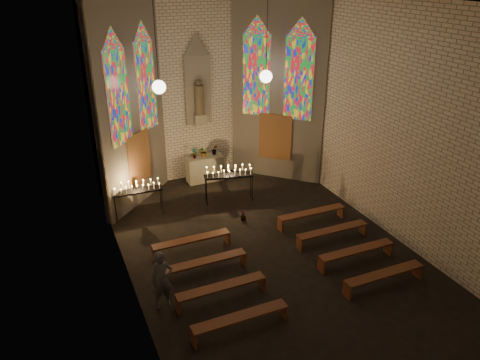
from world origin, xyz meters
The scene contains 18 objects.
floor centered at (0.00, 0.00, 0.00)m, with size 12.00×12.00×0.00m, color black.
room centered at (0.00, 3.37, 3.72)m, with size 8.22×12.43×7.00m.
altar centered at (0.00, 5.45, 0.50)m, with size 1.40×0.60×1.00m, color #ABA78B.
flower_vase_left centered at (-0.41, 5.43, 1.22)m, with size 0.23×0.15×0.43m, color #4C723F.
flower_vase_center centered at (-0.01, 5.48, 1.21)m, with size 0.37×0.32×0.42m, color #4C723F.
flower_vase_right centered at (0.45, 5.51, 1.20)m, with size 0.23×0.18×0.41m, color #4C723F.
aisle_flower_pot centered at (0.10, 1.94, 0.18)m, with size 0.20×0.20×0.36m, color #4C723F.
votive_stand_left centered at (-3.00, 3.60, 1.04)m, with size 1.67×0.46×1.21m.
votive_stand_right centered at (0.19, 3.42, 1.10)m, with size 1.80×0.79×1.28m.
pew_left_0 centered at (-2.06, 0.86, 0.37)m, with size 2.34×0.34×0.45m.
pew_right_0 centered at (2.06, 0.86, 0.37)m, with size 2.34×0.34×0.45m.
pew_left_1 centered at (-2.06, -0.34, 0.37)m, with size 2.34×0.34×0.45m.
pew_right_1 centered at (2.06, -0.34, 0.37)m, with size 2.34×0.34×0.45m.
pew_left_2 centered at (-2.06, -1.54, 0.37)m, with size 2.34×0.34×0.45m.
pew_right_2 centered at (2.06, -1.54, 0.37)m, with size 2.34×0.34×0.45m.
pew_left_3 centered at (-2.06, -2.74, 0.37)m, with size 2.34×0.34×0.45m.
pew_right_3 centered at (2.06, -2.74, 0.37)m, with size 2.34×0.34×0.45m.
visitor centered at (-3.45, -1.15, 0.77)m, with size 0.56×0.37×1.54m, color #494B53.
Camera 1 is at (-5.42, -10.42, 7.79)m, focal length 35.00 mm.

